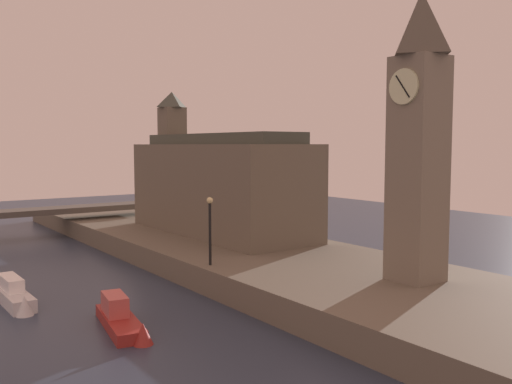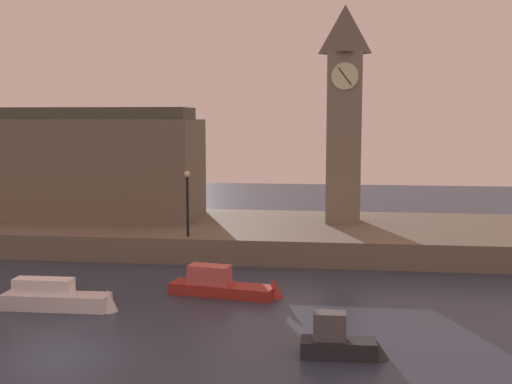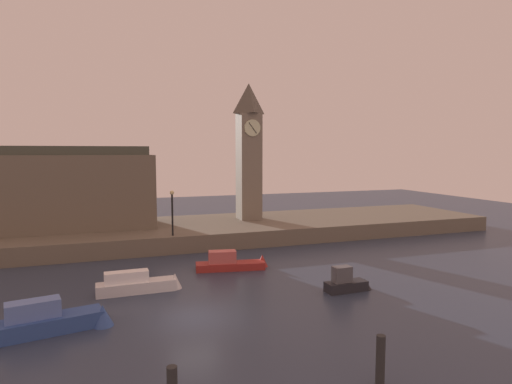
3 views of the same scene
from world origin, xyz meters
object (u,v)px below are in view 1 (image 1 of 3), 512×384
object	(u,v)px
streetlamp	(210,223)
boat_ferry_white	(15,296)
parliament_hall	(217,184)
clock_tower	(418,133)
boat_dinghy_red	(124,322)

from	to	relation	value
streetlamp	boat_ferry_white	size ratio (longest dim) A/B	0.73
parliament_hall	streetlamp	size ratio (longest dim) A/B	4.57
clock_tower	streetlamp	bearing A→B (deg)	-144.10
parliament_hall	boat_dinghy_red	size ratio (longest dim) A/B	3.07
clock_tower	parliament_hall	world-z (taller)	clock_tower
clock_tower	boat_ferry_white	size ratio (longest dim) A/B	2.70
streetlamp	boat_ferry_white	world-z (taller)	streetlamp
boat_ferry_white	parliament_hall	bearing A→B (deg)	112.40
boat_dinghy_red	boat_ferry_white	xyz separation A→B (m)	(-6.97, -3.03, 0.06)
boat_dinghy_red	parliament_hall	bearing A→B (deg)	136.01
clock_tower	parliament_hall	distance (m)	19.32
clock_tower	streetlamp	xyz separation A→B (m)	(-8.98, -6.50, -4.91)
boat_dinghy_red	streetlamp	bearing A→B (deg)	118.96
parliament_hall	streetlamp	world-z (taller)	parliament_hall
streetlamp	boat_dinghy_red	world-z (taller)	streetlamp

